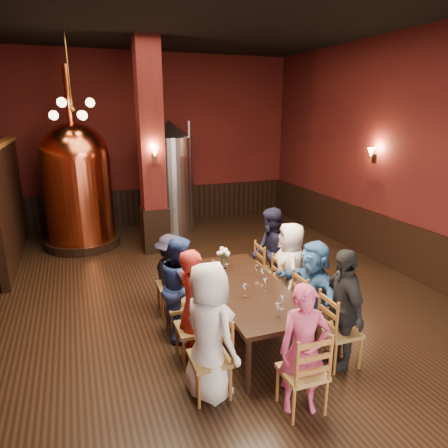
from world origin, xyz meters
name	(u,v)px	position (x,y,z in m)	size (l,w,h in m)	color
room	(205,167)	(0.00, 0.00, 2.25)	(10.00, 10.02, 4.50)	black
wainscot_right	(396,245)	(3.96, 0.00, 0.50)	(0.08, 9.90, 1.00)	black
wainscot_back	(151,206)	(0.00, 4.96, 0.50)	(7.90, 0.08, 1.00)	black
column	(151,150)	(-0.30, 2.80, 2.25)	(0.58, 0.58, 4.50)	#4C1510
partition	(9,205)	(-3.20, 3.20, 1.20)	(0.22, 3.50, 2.40)	black
pendant_cluster	(72,109)	(-1.80, 2.90, 3.10)	(0.90, 0.90, 1.70)	#A57226
sconce_wall	(375,155)	(3.90, 0.80, 2.20)	(0.20, 0.20, 0.36)	black
sconce_column	(154,154)	(-0.30, 2.50, 2.20)	(0.20, 0.20, 0.36)	black
dining_table	(246,290)	(0.19, -1.18, 0.69)	(1.05, 2.42, 0.75)	black
chair_0	(209,358)	(-0.68, -2.16, 0.46)	(0.46, 0.46, 0.92)	#955325
person_0	(209,331)	(-0.68, -2.16, 0.79)	(0.77, 0.50, 1.58)	silver
chair_1	(194,328)	(-0.67, -1.50, 0.46)	(0.46, 0.46, 0.92)	#955325
person_1	(193,307)	(-0.67, -1.50, 0.75)	(0.55, 0.36, 1.51)	#A6231C
chair_2	(181,304)	(-0.65, -0.84, 0.46)	(0.46, 0.46, 0.92)	#955325
person_2	(181,287)	(-0.65, -0.84, 0.73)	(0.71, 0.35, 1.46)	navy
chair_3	(171,285)	(-0.64, -0.17, 0.46)	(0.46, 0.46, 0.92)	#955325
person_3	(171,274)	(-0.64, -0.17, 0.64)	(0.83, 0.48, 1.28)	black
chair_4	(340,330)	(1.02, -2.20, 0.46)	(0.46, 0.46, 0.92)	#955325
person_4	(342,308)	(1.02, -2.20, 0.77)	(0.90, 0.37, 1.53)	black
chair_5	(311,306)	(1.03, -1.53, 0.46)	(0.46, 0.46, 0.92)	#955325
person_5	(313,290)	(1.03, -1.53, 0.71)	(1.31, 0.42, 1.42)	#3567A1
chair_6	(289,287)	(1.05, -0.87, 0.46)	(0.46, 0.46, 0.92)	#955325
person_6	(290,270)	(1.05, -0.87, 0.74)	(0.73, 0.47, 1.49)	white
chair_7	(270,271)	(1.06, -0.20, 0.46)	(0.46, 0.46, 0.92)	#955325
person_7	(271,253)	(1.06, -0.20, 0.78)	(0.75, 0.37, 1.55)	black
chair_8	(302,371)	(0.16, -2.73, 0.46)	(0.46, 0.46, 0.92)	#955325
person_8	(304,350)	(0.16, -2.73, 0.72)	(0.52, 0.34, 1.43)	#AF3A5D
copper_kettle	(78,184)	(-1.84, 3.71, 1.46)	(1.92, 1.92, 4.00)	black
steel_vessel	(171,177)	(0.43, 4.16, 1.41)	(1.37, 1.37, 2.82)	#B2B2B7
rose_vase	(224,255)	(0.13, -0.47, 0.97)	(0.20, 0.20, 0.34)	white
wine_glass_0	(227,270)	(0.07, -0.73, 0.83)	(0.07, 0.07, 0.17)	white
wine_glass_1	(257,271)	(0.47, -0.93, 0.83)	(0.07, 0.07, 0.17)	white
wine_glass_2	(282,303)	(0.33, -1.94, 0.83)	(0.07, 0.07, 0.17)	white
wine_glass_3	(266,285)	(0.38, -1.39, 0.83)	(0.07, 0.07, 0.17)	white
wine_glass_4	(278,310)	(0.20, -2.09, 0.83)	(0.07, 0.07, 0.17)	white
wine_glass_5	(214,266)	(-0.05, -0.53, 0.83)	(0.07, 0.07, 0.17)	white
wine_glass_6	(245,291)	(0.05, -1.46, 0.83)	(0.07, 0.07, 0.17)	white
wine_glass_7	(263,275)	(0.49, -1.09, 0.83)	(0.07, 0.07, 0.17)	white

